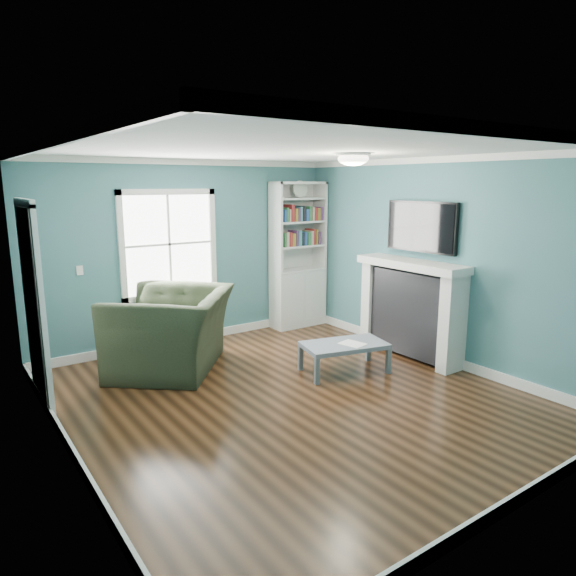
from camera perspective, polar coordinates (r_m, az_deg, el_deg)
floor at (r=5.67m, az=0.40°, el=-12.09°), size 5.00×5.00×0.00m
room_walls at (r=5.24m, az=0.43°, el=3.96°), size 5.00×5.00×5.00m
trim at (r=5.30m, az=0.42°, el=0.26°), size 4.50×5.00×2.60m
window at (r=7.29m, az=-13.06°, el=4.77°), size 1.40×0.06×1.50m
bookshelf at (r=8.21m, az=1.09°, el=2.09°), size 0.90×0.35×2.31m
fireplace at (r=6.95m, az=13.50°, el=-2.40°), size 0.44×1.58×1.30m
tv at (r=6.87m, az=14.60°, el=6.61°), size 0.06×1.10×0.65m
door at (r=5.80m, az=-26.46°, el=-1.62°), size 0.12×0.98×2.17m
ceiling_fixture at (r=5.85m, az=7.26°, el=14.16°), size 0.38×0.38×0.15m
light_switch at (r=6.96m, az=-22.13°, el=1.82°), size 0.08×0.01×0.12m
recliner at (r=6.48m, az=-12.84°, el=-3.21°), size 1.71×1.77×1.31m
coffee_table at (r=6.33m, az=6.29°, el=-6.51°), size 1.11×0.78×0.37m
paper_sheet at (r=6.30m, az=7.16°, el=-6.16°), size 0.29×0.33×0.00m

